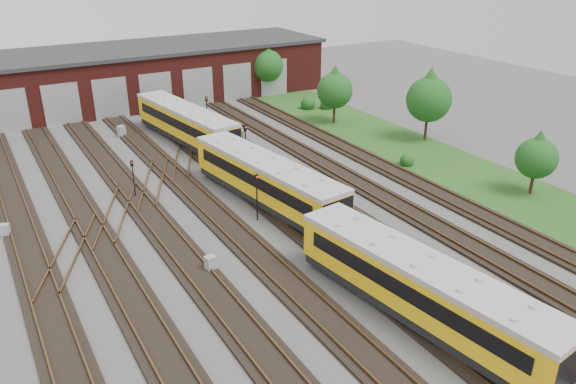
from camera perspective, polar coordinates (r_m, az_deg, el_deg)
ground at (r=35.28m, az=-0.05°, el=-5.76°), size 120.00×120.00×0.00m
track_network at (r=35.60m, az=-0.76°, el=-5.28°), size 30.40×70.00×0.33m
maintenance_shed at (r=69.64m, az=-17.29°, el=11.12°), size 51.00×12.50×6.35m
grass_verge at (r=53.12m, az=12.29°, el=4.24°), size 8.00×55.00×0.05m
metro_train at (r=40.29m, az=-2.18°, el=1.23°), size 4.64×47.31×3.12m
signal_mast_0 at (r=42.86m, az=-15.46°, el=1.73°), size 0.23×0.22×2.98m
signal_mast_1 at (r=37.86m, az=-3.19°, el=0.06°), size 0.29×0.27×3.40m
signal_mast_2 at (r=58.15m, az=-8.24°, el=8.41°), size 0.27×0.25×3.31m
signal_mast_3 at (r=48.46m, az=-4.34°, el=5.44°), size 0.30×0.28×3.32m
relay_cabinet_0 at (r=40.79m, az=-26.79°, el=-3.51°), size 0.67×0.63×0.89m
relay_cabinet_1 at (r=57.63m, az=-16.56°, el=5.91°), size 0.80×0.72×1.13m
relay_cabinet_2 at (r=33.07m, az=-7.87°, el=-7.23°), size 0.67×0.59×0.99m
relay_cabinet_3 at (r=54.25m, az=-4.36°, el=5.71°), size 0.66×0.56×1.05m
relay_cabinet_4 at (r=43.81m, az=-3.83°, el=1.17°), size 0.68×0.57×1.09m
tree_0 at (r=70.27m, az=-2.15°, el=13.09°), size 3.93×3.93×6.52m
tree_1 at (r=59.08m, az=4.79°, el=10.66°), size 3.69×3.69×6.12m
tree_2 at (r=54.89m, az=14.17°, el=9.62°), size 4.25×4.25×7.05m
tree_3 at (r=45.42m, az=24.01°, el=3.60°), size 3.07×3.07×5.08m
bush_0 at (r=49.08m, az=12.01°, el=3.35°), size 1.25×1.25×1.25m
bush_1 at (r=64.97m, az=2.05°, el=9.15°), size 1.67×1.67×1.67m
bush_2 at (r=65.14m, az=3.97°, el=9.08°), size 1.52×1.52×1.52m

